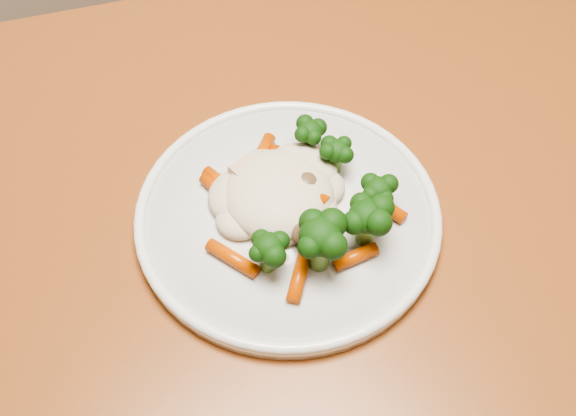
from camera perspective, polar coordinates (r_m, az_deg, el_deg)
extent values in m
cube|color=brown|center=(0.68, 8.11, -0.98)|extent=(1.28, 1.05, 0.04)
cube|color=brown|center=(1.33, 21.34, 4.95)|extent=(0.08, 0.08, 0.71)
cylinder|color=white|center=(0.64, 0.00, -0.72)|extent=(0.27, 0.27, 0.01)
ellipsoid|color=beige|center=(0.63, -0.78, 1.70)|extent=(0.12, 0.10, 0.04)
ellipsoid|color=black|center=(0.59, -1.52, -3.69)|extent=(0.04, 0.04, 0.04)
ellipsoid|color=black|center=(0.59, 2.54, -3.03)|extent=(0.06, 0.06, 0.05)
ellipsoid|color=black|center=(0.61, 6.17, -1.36)|extent=(0.05, 0.05, 0.05)
ellipsoid|color=black|center=(0.63, 7.05, 0.87)|extent=(0.04, 0.04, 0.04)
ellipsoid|color=black|center=(0.66, 3.83, 3.98)|extent=(0.04, 0.04, 0.03)
ellipsoid|color=black|center=(0.67, 1.72, 5.50)|extent=(0.04, 0.04, 0.03)
cylinder|color=#D14C04|center=(0.65, -5.26, 1.19)|extent=(0.02, 0.05, 0.01)
cylinder|color=#D14C04|center=(0.66, -1.22, 3.31)|extent=(0.04, 0.04, 0.01)
cylinder|color=#D14C04|center=(0.67, 1.39, 4.26)|extent=(0.05, 0.03, 0.01)
cylinder|color=#D14C04|center=(0.61, -4.40, -3.98)|extent=(0.03, 0.05, 0.01)
cylinder|color=#D14C04|center=(0.60, 0.94, -5.23)|extent=(0.05, 0.04, 0.01)
cylinder|color=#D14C04|center=(0.61, 5.36, -3.84)|extent=(0.04, 0.02, 0.01)
cylinder|color=#D14C04|center=(0.64, 7.64, 0.16)|extent=(0.02, 0.04, 0.01)
cylinder|color=#D14C04|center=(0.63, 1.31, 1.35)|extent=(0.03, 0.05, 0.01)
cylinder|color=#D14C04|center=(0.63, -2.02, 1.71)|extent=(0.03, 0.05, 0.01)
cylinder|color=#D14C04|center=(0.65, -5.18, 1.93)|extent=(0.02, 0.04, 0.01)
cylinder|color=#D14C04|center=(0.67, -2.14, 4.27)|extent=(0.04, 0.04, 0.01)
ellipsoid|color=brown|center=(0.63, 0.20, 1.78)|extent=(0.02, 0.02, 0.02)
ellipsoid|color=brown|center=(0.63, 1.30, 1.89)|extent=(0.03, 0.03, 0.02)
ellipsoid|color=brown|center=(0.62, -2.13, 0.48)|extent=(0.02, 0.02, 0.02)
ellipsoid|color=brown|center=(0.60, 1.30, -2.01)|extent=(0.02, 0.02, 0.01)
cube|color=#D4B58D|center=(0.65, -3.56, 3.01)|extent=(0.02, 0.02, 0.01)
cube|color=#D4B58D|center=(0.65, -0.79, 3.78)|extent=(0.02, 0.02, 0.01)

